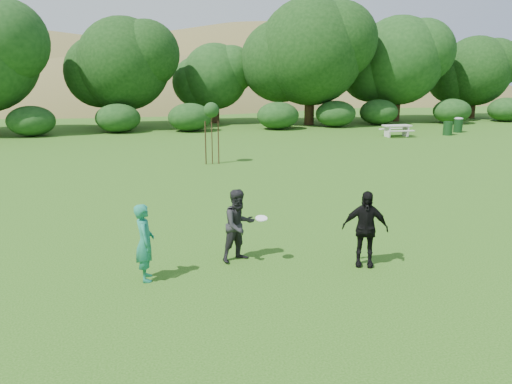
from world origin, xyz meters
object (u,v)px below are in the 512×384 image
sapling (211,112)px  trash_can_lidded (458,125)px  player_teal (145,242)px  player_black (365,229)px  player_grey (239,225)px  trash_can_near (448,128)px  picnic_table (397,129)px

sapling → trash_can_lidded: bearing=23.5°
player_teal → sapling: (3.19, 12.74, 1.59)m
player_black → sapling: (-1.62, 13.03, 1.55)m
player_black → sapling: size_ratio=0.61×
player_grey → trash_can_near: bearing=23.3°
trash_can_near → picnic_table: bearing=179.0°
player_black → trash_can_lidded: bearing=72.5°
picnic_table → sapling: bearing=-152.4°
player_black → picnic_table: player_black is taller
trash_can_near → sapling: (-16.77, -6.78, 1.97)m
player_teal → trash_can_near: (19.95, 19.52, -0.38)m
sapling → trash_can_lidded: (18.36, 7.98, -1.88)m
picnic_table → trash_can_lidded: (5.29, 1.13, 0.02)m
sapling → trash_can_lidded: size_ratio=2.71×
trash_can_near → sapling: 18.19m
sapling → picnic_table: bearing=27.6°
trash_can_lidded → sapling: bearing=-156.5°
player_teal → player_grey: 2.21m
player_grey → trash_can_lidded: player_grey is taller
player_grey → trash_can_near: (17.84, 18.89, -0.40)m
trash_can_near → trash_can_lidded: bearing=36.9°
trash_can_lidded → player_teal: bearing=-136.1°
player_grey → player_black: player_black is taller
player_teal → trash_can_near: size_ratio=1.84×
trash_can_near → player_teal: bearing=-135.6°
player_teal → player_grey: bearing=-75.7°
sapling → picnic_table: size_ratio=1.58×
sapling → trash_can_near: bearing=22.0°
player_teal → player_black: size_ratio=0.95×
player_black → trash_can_near: 24.94m
sapling → trash_can_lidded: 20.10m
player_black → trash_can_lidded: size_ratio=1.65×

